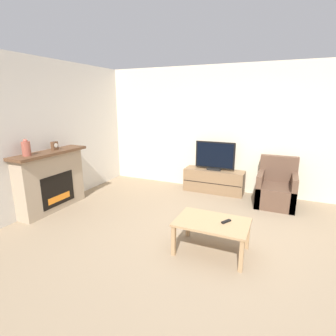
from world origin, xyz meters
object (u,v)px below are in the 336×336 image
tv (215,157)px  coffee_table (212,225)px  mantel_clock (55,146)px  tv_stand (214,181)px  fireplace (51,180)px  mantel_vase_left (26,148)px  remote (226,221)px  armchair (276,190)px

tv → coffee_table: size_ratio=0.91×
mantel_clock → tv: mantel_clock is taller
mantel_clock → tv_stand: bearing=39.1°
fireplace → mantel_vase_left: (0.02, -0.43, 0.66)m
tv → coffee_table: 2.46m
mantel_clock → tv_stand: size_ratio=0.12×
remote → mantel_clock: bearing=-155.2°
mantel_vase_left → coffee_table: (3.04, 0.21, -0.84)m
mantel_vase_left → coffee_table: bearing=4.0°
mantel_vase_left → tv: 3.59m
mantel_clock → fireplace: bearing=-97.0°
fireplace → mantel_clock: 0.63m
mantel_vase_left → coffee_table: size_ratio=0.29×
tv → remote: size_ratio=5.70×
mantel_vase_left → tv_stand: (2.47, 2.57, -0.97)m
tv_stand → armchair: size_ratio=1.41×
fireplace → armchair: bearing=26.9°
fireplace → remote: size_ratio=9.55×
mantel_vase_left → remote: size_ratio=1.84×
mantel_clock → tv_stand: 3.31m
coffee_table → mantel_vase_left: bearing=-176.0°
mantel_vase_left → mantel_clock: 0.57m
fireplace → coffee_table: size_ratio=1.53×
armchair → remote: 2.15m
fireplace → tv_stand: bearing=40.8°
mantel_vase_left → armchair: bearing=32.0°
mantel_clock → mantel_vase_left: bearing=-90.1°
mantel_vase_left → tv: size_ratio=0.32×
tv_stand → coffee_table: (0.57, -2.36, 0.13)m
coffee_table → remote: remote is taller
tv_stand → tv: (-0.00, -0.00, 0.54)m
armchair → tv_stand: bearing=169.8°
tv → fireplace: bearing=-139.2°
mantel_vase_left → armchair: (3.75, 2.34, -0.93)m
coffee_table → remote: (0.17, 0.05, 0.07)m
fireplace → mantel_vase_left: size_ratio=5.18×
mantel_clock → coffee_table: (3.04, -0.36, -0.79)m
mantel_clock → armchair: (3.75, 1.77, -0.88)m
coffee_table → tv: bearing=103.7°
mantel_vase_left → armchair: size_ratio=0.30×
mantel_vase_left → tv_stand: bearing=46.2°
tv_stand → tv: bearing=-90.0°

